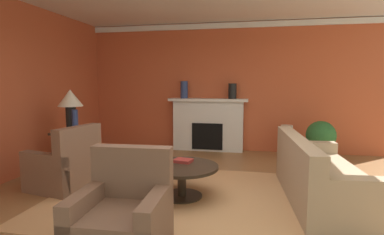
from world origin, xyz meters
The scene contains 17 objects.
ground_plane centered at (0.00, 0.00, 0.00)m, with size 8.69×8.69×0.00m, color olive.
wall_fireplace centered at (0.00, 3.40, 1.46)m, with size 7.01×0.12×2.91m, color #C65633.
crown_moulding centered at (0.00, 3.32, 2.83)m, with size 7.01×0.08×0.12m, color white.
area_rug centered at (-0.32, 0.24, 0.01)m, with size 3.54×2.72×0.01m, color tan.
fireplace centered at (-0.40, 3.19, 0.57)m, with size 1.80×0.35×1.21m.
sofa centered at (1.50, 0.47, 0.30)m, with size 1.05×2.16×0.85m.
armchair_near_window centered at (-2.11, 0.25, 0.31)m, with size 0.95×0.95×0.95m.
armchair_facing_fireplace centered at (-0.54, -1.21, 0.31)m, with size 0.83×0.83×0.95m.
coffee_table centered at (-0.32, 0.24, 0.34)m, with size 1.00×1.00×0.45m.
side_table centered at (-2.58, 1.18, 0.40)m, with size 0.56×0.56×0.70m.
table_lamp centered at (-2.58, 1.18, 1.22)m, with size 0.44×0.44×0.75m.
vase_on_side_table centered at (-2.43, 1.06, 0.90)m, with size 0.10×0.10×0.40m, color navy.
vase_tall_corner centered at (1.31, 2.89, 0.34)m, with size 0.25×0.25×0.68m, color beige.
vase_mantel_right centered at (0.15, 3.14, 1.38)m, with size 0.18×0.18×0.34m, color black.
vase_mantel_left centered at (-0.95, 3.14, 1.40)m, with size 0.17×0.17×0.39m, color navy.
book_red_cover centered at (-0.35, 0.40, 0.47)m, with size 0.25×0.20×0.04m, color maroon.
potted_plant centered at (1.91, 2.50, 0.49)m, with size 0.56×0.56×0.83m.
Camera 1 is at (0.62, -3.72, 1.58)m, focal length 28.65 mm.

